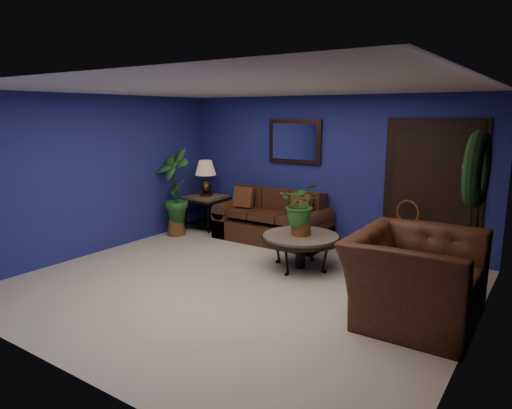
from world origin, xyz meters
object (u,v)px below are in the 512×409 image
Objects in this scene: end_table at (206,203)px; table_lamp at (206,174)px; sofa at (274,224)px; side_chair at (403,228)px; coffee_table at (301,239)px; armchair at (415,277)px.

end_table is 1.07× the size of table_lamp.
side_chair is at bearing 1.07° from sofa.
armchair reaches higher than coffee_table.
sofa is at bearing 57.61° from armchair.
sofa is 1.71m from table_lamp.
coffee_table is at bearing -121.86° from side_chair.
armchair is at bearing -23.24° from coffee_table.
coffee_table is 0.79× the size of armchair.
sofa is 1.38× the size of armchair.
end_table is at bearing -179.03° from sofa.
end_table is at bearing -90.00° from table_lamp.
sofa is 1.52m from coffee_table.
table_lamp reaches higher than sofa.
sofa is 1.54m from end_table.
coffee_table is at bearing -43.11° from sofa.
coffee_table is 2.89m from table_lamp.
end_table is 0.58m from table_lamp.
side_chair reaches higher than coffee_table.
coffee_table is 2.82m from end_table.
end_table is at bearing 159.00° from coffee_table.
side_chair is 0.65× the size of armchair.
table_lamp is (-1.52, -0.03, 0.77)m from sofa.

